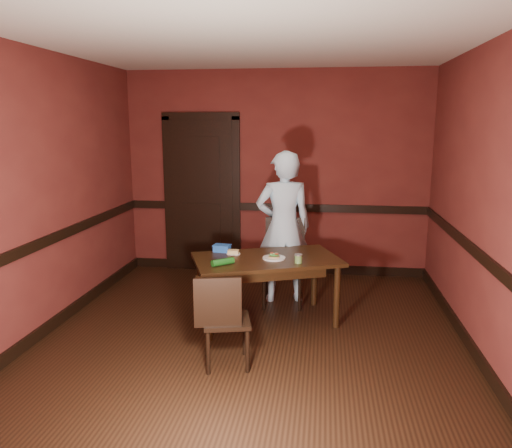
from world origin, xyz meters
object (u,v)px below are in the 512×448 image
(dining_table, at_px, (266,290))
(sandwich_plate, at_px, (274,257))
(sauce_jar, at_px, (298,259))
(cheese_saucer, at_px, (233,252))
(chair_near, at_px, (227,319))
(person, at_px, (283,227))
(chair_far, at_px, (283,263))
(food_tub, at_px, (222,248))

(dining_table, bearing_deg, sandwich_plate, -39.88)
(sauce_jar, distance_m, cheese_saucer, 0.73)
(chair_near, relative_size, sandwich_plate, 3.54)
(dining_table, relative_size, cheese_saucer, 9.90)
(chair_near, height_order, sandwich_plate, chair_near)
(sandwich_plate, height_order, cheese_saucer, sandwich_plate)
(chair_near, bearing_deg, person, -114.87)
(sauce_jar, bearing_deg, cheese_saucer, 160.80)
(chair_far, bearing_deg, cheese_saucer, -141.58)
(chair_near, xyz_separation_m, food_tub, (-0.28, 1.17, 0.30))
(cheese_saucer, bearing_deg, chair_near, -82.62)
(person, xyz_separation_m, sandwich_plate, (-0.04, -0.68, -0.17))
(sauce_jar, bearing_deg, chair_near, -123.12)
(sandwich_plate, bearing_deg, food_tub, 160.12)
(dining_table, xyz_separation_m, food_tub, (-0.50, 0.18, 0.38))
(sauce_jar, bearing_deg, dining_table, 155.82)
(chair_near, xyz_separation_m, cheese_saucer, (-0.14, 1.08, 0.29))
(chair_far, bearing_deg, person, 91.14)
(sandwich_plate, xyz_separation_m, cheese_saucer, (-0.44, 0.12, 0.00))
(chair_far, bearing_deg, food_tub, -154.64)
(chair_far, distance_m, sandwich_plate, 0.57)
(dining_table, bearing_deg, cheese_saucer, 144.35)
(sandwich_plate, bearing_deg, chair_far, 85.05)
(chair_far, xyz_separation_m, food_tub, (-0.62, -0.32, 0.23))
(dining_table, bearing_deg, chair_near, -123.76)
(sandwich_plate, xyz_separation_m, sauce_jar, (0.25, -0.12, 0.03))
(person, distance_m, sauce_jar, 0.84)
(dining_table, height_order, sauce_jar, sauce_jar)
(dining_table, distance_m, sauce_jar, 0.53)
(chair_near, xyz_separation_m, person, (0.33, 1.64, 0.45))
(person, bearing_deg, sandwich_plate, 74.04)
(sandwich_plate, bearing_deg, chair_near, -107.16)
(person, bearing_deg, dining_table, 67.08)
(food_tub, bearing_deg, dining_table, -12.30)
(dining_table, distance_m, food_tub, 0.65)
(person, distance_m, food_tub, 0.79)
(sandwich_plate, bearing_deg, sauce_jar, -25.86)
(person, bearing_deg, chair_near, 65.68)
(person, height_order, sandwich_plate, person)
(chair_far, bearing_deg, sandwich_plate, -97.12)
(chair_far, height_order, sauce_jar, chair_far)
(chair_near, distance_m, cheese_saucer, 1.13)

